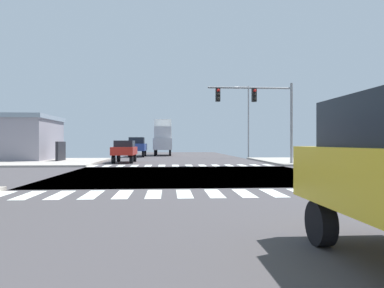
{
  "coord_description": "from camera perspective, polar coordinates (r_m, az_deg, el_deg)",
  "views": [
    {
      "loc": [
        -1.28,
        -18.99,
        1.68
      ],
      "look_at": [
        0.79,
        11.83,
        1.59
      ],
      "focal_mm": 33.19,
      "sensor_mm": 36.0,
      "label": 1
    }
  ],
  "objects": [
    {
      "name": "ground",
      "position": [
        19.11,
        0.01,
        -4.95
      ],
      "size": [
        90.0,
        90.0,
        0.05
      ],
      "color": "#413E41"
    },
    {
      "name": "sidewalk_corner_ne",
      "position": [
        34.16,
        20.9,
        -2.54
      ],
      "size": [
        12.0,
        12.0,
        0.14
      ],
      "color": "#A09B91",
      "rests_on": "ground"
    },
    {
      "name": "sidewalk_corner_nw",
      "position": [
        33.17,
        -24.56,
        -2.63
      ],
      "size": [
        12.0,
        12.0,
        0.14
      ],
      "color": "#A69F96",
      "rests_on": "ground"
    },
    {
      "name": "crosswalk_near",
      "position": [
        11.85,
        1.19,
        -7.97
      ],
      "size": [
        13.5,
        2.0,
        0.01
      ],
      "color": "white",
      "rests_on": "ground"
    },
    {
      "name": "crosswalk_far",
      "position": [
        26.36,
        -1.6,
        -3.47
      ],
      "size": [
        13.5,
        2.0,
        0.01
      ],
      "color": "white",
      "rests_on": "ground"
    },
    {
      "name": "traffic_signal_mast",
      "position": [
        27.49,
        10.67,
        6.31
      ],
      "size": [
        6.54,
        0.55,
        6.25
      ],
      "color": "gray",
      "rests_on": "ground"
    },
    {
      "name": "street_lamp",
      "position": [
        40.56,
        8.73,
        4.64
      ],
      "size": [
        1.78,
        0.32,
        8.1
      ],
      "color": "gray",
      "rests_on": "ground"
    },
    {
      "name": "sedan_crossing_2",
      "position": [
        30.84,
        -10.77,
        -0.88
      ],
      "size": [
        1.8,
        4.3,
        1.88
      ],
      "rotation": [
        0.0,
        0.0,
        3.14
      ],
      "color": "black",
      "rests_on": "ground"
    },
    {
      "name": "box_truck_leading_1",
      "position": [
        48.32,
        -4.7,
        1.22
      ],
      "size": [
        2.4,
        7.2,
        4.85
      ],
      "rotation": [
        0.0,
        0.0,
        3.14
      ],
      "color": "black",
      "rests_on": "ground"
    },
    {
      "name": "pickup_trailing_1",
      "position": [
        43.32,
        -8.77,
        -0.34
      ],
      "size": [
        2.0,
        5.1,
        2.35
      ],
      "rotation": [
        0.0,
        0.0,
        3.14
      ],
      "color": "black",
      "rests_on": "ground"
    }
  ]
}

